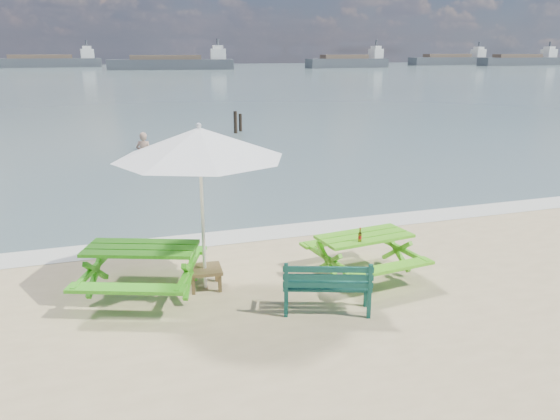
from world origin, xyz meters
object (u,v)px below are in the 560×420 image
object	(u,v)px
side_table	(205,277)
beer_bottle	(360,237)
park_bench	(327,296)
picnic_table_left	(143,272)
patio_umbrella	(200,143)
swimmer	(144,154)
picnic_table_right	(364,257)

from	to	relation	value
side_table	beer_bottle	world-z (taller)	beer_bottle
park_bench	beer_bottle	size ratio (longest dim) A/B	5.91
picnic_table_left	patio_umbrella	world-z (taller)	patio_umbrella
picnic_table_left	patio_umbrella	distance (m)	2.30
side_table	picnic_table_left	bearing A→B (deg)	178.01
swimmer	side_table	bearing A→B (deg)	-90.79
picnic_table_left	swimmer	size ratio (longest dim) A/B	1.38
side_table	swimmer	world-z (taller)	swimmer
picnic_table_left	beer_bottle	xyz separation A→B (m)	(3.53, -0.72, 0.45)
picnic_table_right	patio_umbrella	xyz separation A→B (m)	(-2.75, 0.41, 2.09)
park_bench	patio_umbrella	world-z (taller)	patio_umbrella
picnic_table_right	side_table	size ratio (longest dim) A/B	3.37
picnic_table_left	picnic_table_right	world-z (taller)	picnic_table_left
swimmer	park_bench	bearing A→B (deg)	-84.81
side_table	beer_bottle	bearing A→B (deg)	-15.28
picnic_table_left	side_table	bearing A→B (deg)	-1.99
picnic_table_right	patio_umbrella	distance (m)	3.48
picnic_table_right	swimmer	distance (m)	14.74
beer_bottle	swimmer	size ratio (longest dim) A/B	0.13
side_table	patio_umbrella	xyz separation A→B (m)	(-0.00, 0.00, 2.28)
swimmer	beer_bottle	bearing A→B (deg)	-81.05
side_table	park_bench	bearing A→B (deg)	-42.15
park_bench	picnic_table_left	bearing A→B (deg)	150.37
beer_bottle	picnic_table_right	bearing A→B (deg)	49.87
picnic_table_left	side_table	world-z (taller)	picnic_table_left
side_table	patio_umbrella	world-z (taller)	patio_umbrella
picnic_table_right	side_table	xyz separation A→B (m)	(-2.75, 0.41, -0.19)
patio_umbrella	beer_bottle	distance (m)	3.07
side_table	beer_bottle	size ratio (longest dim) A/B	2.49
side_table	swimmer	size ratio (longest dim) A/B	0.33
patio_umbrella	beer_bottle	bearing A→B (deg)	-15.28
park_bench	patio_umbrella	bearing A→B (deg)	137.85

